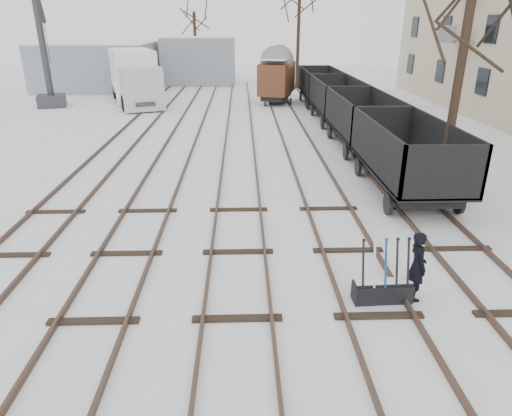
{
  "coord_description": "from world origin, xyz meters",
  "views": [
    {
      "loc": [
        0.14,
        -7.99,
        5.81
      ],
      "look_at": [
        0.5,
        3.27,
        1.2
      ],
      "focal_mm": 32.0,
      "sensor_mm": 36.0,
      "label": 1
    }
  ],
  "objects_px": {
    "freight_wagon_a": "(405,166)",
    "ground_frame": "(382,290)",
    "panel_van": "(132,91)",
    "lorry": "(135,77)",
    "crane": "(48,71)",
    "box_van_wagon": "(277,77)",
    "worker": "(417,266)"
  },
  "relations": [
    {
      "from": "ground_frame",
      "to": "lorry",
      "type": "distance_m",
      "value": 29.02
    },
    {
      "from": "freight_wagon_a",
      "to": "box_van_wagon",
      "type": "bearing_deg",
      "value": 98.97
    },
    {
      "from": "crane",
      "to": "freight_wagon_a",
      "type": "bearing_deg",
      "value": -61.0
    },
    {
      "from": "lorry",
      "to": "crane",
      "type": "bearing_deg",
      "value": 167.28
    },
    {
      "from": "worker",
      "to": "panel_van",
      "type": "distance_m",
      "value": 30.06
    },
    {
      "from": "worker",
      "to": "freight_wagon_a",
      "type": "xyz_separation_m",
      "value": [
        2.02,
        6.84,
        0.17
      ]
    },
    {
      "from": "ground_frame",
      "to": "panel_van",
      "type": "xyz_separation_m",
      "value": [
        -11.5,
        27.55,
        0.6
      ]
    },
    {
      "from": "crane",
      "to": "panel_van",
      "type": "bearing_deg",
      "value": -1.85
    },
    {
      "from": "worker",
      "to": "panel_van",
      "type": "height_order",
      "value": "panel_van"
    },
    {
      "from": "panel_van",
      "to": "ground_frame",
      "type": "bearing_deg",
      "value": -69.91
    },
    {
      "from": "freight_wagon_a",
      "to": "lorry",
      "type": "distance_m",
      "value": 24.19
    },
    {
      "from": "ground_frame",
      "to": "box_van_wagon",
      "type": "distance_m",
      "value": 27.02
    },
    {
      "from": "freight_wagon_a",
      "to": "ground_frame",
      "type": "bearing_deg",
      "value": -111.75
    },
    {
      "from": "box_van_wagon",
      "to": "freight_wagon_a",
      "type": "bearing_deg",
      "value": -65.23
    },
    {
      "from": "lorry",
      "to": "panel_van",
      "type": "xyz_separation_m",
      "value": [
        -0.46,
        0.77,
        -1.13
      ]
    },
    {
      "from": "worker",
      "to": "freight_wagon_a",
      "type": "relative_size",
      "value": 0.26
    },
    {
      "from": "crane",
      "to": "box_van_wagon",
      "type": "bearing_deg",
      "value": -13.85
    },
    {
      "from": "lorry",
      "to": "crane",
      "type": "distance_m",
      "value": 6.06
    },
    {
      "from": "worker",
      "to": "panel_van",
      "type": "relative_size",
      "value": 0.42
    },
    {
      "from": "ground_frame",
      "to": "panel_van",
      "type": "bearing_deg",
      "value": 110.22
    },
    {
      "from": "box_van_wagon",
      "to": "panel_van",
      "type": "xyz_separation_m",
      "value": [
        -11.11,
        0.58,
        -1.03
      ]
    },
    {
      "from": "lorry",
      "to": "panel_van",
      "type": "relative_size",
      "value": 2.29
    },
    {
      "from": "ground_frame",
      "to": "lorry",
      "type": "xyz_separation_m",
      "value": [
        -11.04,
        26.78,
        1.72
      ]
    },
    {
      "from": "box_van_wagon",
      "to": "crane",
      "type": "xyz_separation_m",
      "value": [
        -16.64,
        -0.92,
        0.61
      ]
    },
    {
      "from": "freight_wagon_a",
      "to": "panel_van",
      "type": "distance_m",
      "value": 25.06
    },
    {
      "from": "freight_wagon_a",
      "to": "panel_van",
      "type": "height_order",
      "value": "freight_wagon_a"
    },
    {
      "from": "box_van_wagon",
      "to": "panel_van",
      "type": "bearing_deg",
      "value": -167.18
    },
    {
      "from": "worker",
      "to": "box_van_wagon",
      "type": "xyz_separation_m",
      "value": [
        -1.14,
        26.87,
        1.1
      ]
    },
    {
      "from": "panel_van",
      "to": "crane",
      "type": "xyz_separation_m",
      "value": [
        -5.53,
        -1.5,
        1.64
      ]
    },
    {
      "from": "lorry",
      "to": "panel_van",
      "type": "distance_m",
      "value": 1.44
    },
    {
      "from": "ground_frame",
      "to": "worker",
      "type": "height_order",
      "value": "worker"
    },
    {
      "from": "worker",
      "to": "box_van_wagon",
      "type": "distance_m",
      "value": 26.91
    }
  ]
}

